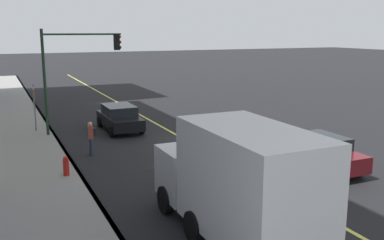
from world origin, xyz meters
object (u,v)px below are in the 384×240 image
Objects in this scene: truck_white at (238,182)px; pedestrian_with_backpack at (91,136)px; car_maroon at (319,152)px; traffic_light_mast at (75,63)px; fire_hydrant at (66,168)px; car_black at (120,117)px; street_sign_post at (34,105)px.

truck_white reaches higher than pedestrian_with_backpack.
truck_white reaches higher than car_maroon.
truck_white is at bearing -173.72° from traffic_light_mast.
pedestrian_with_backpack reaches higher than fire_hydrant.
car_black is 1.55× the size of street_sign_post.
car_black is 12.30m from car_maroon.
street_sign_post reaches higher than pedestrian_with_backpack.
car_black is 0.74× the size of traffic_light_mast.
traffic_light_mast reaches higher than street_sign_post.
street_sign_post is at bearing 1.94° from fire_hydrant.
street_sign_post is (16.50, 3.81, -0.10)m from truck_white.
traffic_light_mast reaches higher than pedestrian_with_backpack.
traffic_light_mast reaches higher than fire_hydrant.
truck_white is (-15.15, 0.79, 0.98)m from car_black.
car_maroon is 7.75m from truck_white.
car_black is 2.70× the size of pedestrian_with_backpack.
street_sign_post is at bearing 73.70° from car_black.
car_black is at bearing -88.94° from traffic_light_mast.
street_sign_post reaches higher than car_maroon.
car_black is 4.64× the size of fire_hydrant.
truck_white is 8.38m from fire_hydrant.
pedestrian_with_backpack is 3.52m from fire_hydrant.
fire_hydrant is at bearing 25.10° from truck_white.
car_maroon is 13.96m from traffic_light_mast.
car_black is 1.07× the size of car_maroon.
street_sign_post is 3.00× the size of fire_hydrant.
truck_white is at bearing 177.00° from car_black.
truck_white reaches higher than fire_hydrant.
car_black is at bearing 27.28° from car_maroon.
traffic_light_mast is (-0.05, 2.45, 3.30)m from car_black.
street_sign_post is (12.28, 10.25, 0.88)m from car_maroon.
traffic_light_mast is at bearing -122.89° from street_sign_post.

